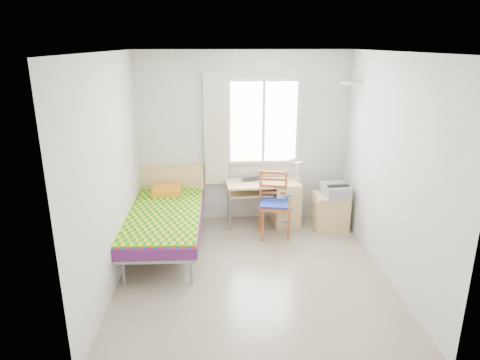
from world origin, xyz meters
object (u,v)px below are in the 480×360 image
(bed, at_px, (166,216))
(chair, at_px, (275,200))
(cabinet, at_px, (330,212))
(printer, at_px, (336,190))
(desk, at_px, (281,201))

(bed, bearing_deg, chair, 11.78)
(cabinet, bearing_deg, bed, -169.46)
(cabinet, xyz_separation_m, printer, (0.05, -0.03, 0.36))
(bed, xyz_separation_m, desk, (1.68, 0.66, -0.06))
(bed, height_order, chair, chair)
(chair, bearing_deg, bed, -158.09)
(cabinet, relative_size, printer, 1.20)
(chair, relative_size, printer, 2.15)
(desk, height_order, chair, chair)
(desk, xyz_separation_m, cabinet, (0.72, -0.20, -0.11))
(desk, xyz_separation_m, chair, (-0.15, -0.36, 0.16))
(desk, relative_size, chair, 1.18)
(bed, relative_size, cabinet, 3.89)
(bed, distance_m, desk, 1.80)
(bed, xyz_separation_m, cabinet, (2.39, 0.46, -0.17))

